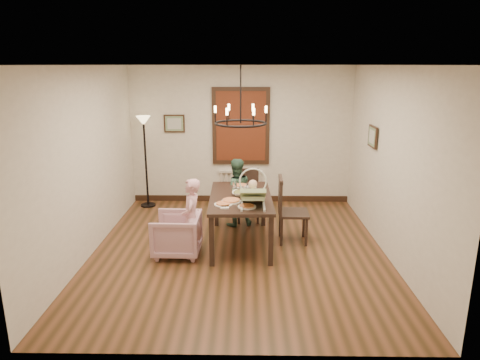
{
  "coord_description": "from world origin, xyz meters",
  "views": [
    {
      "loc": [
        0.12,
        -6.16,
        2.81
      ],
      "look_at": [
        0.02,
        0.33,
        1.05
      ],
      "focal_mm": 32.0,
      "sensor_mm": 36.0,
      "label": 1
    }
  ],
  "objects_px": {
    "seated_man": "(236,198)",
    "baby_bouncer": "(253,193)",
    "drinking_glass": "(241,191)",
    "dining_table": "(241,201)",
    "floor_lamp": "(146,163)",
    "elderly_woman": "(192,225)",
    "armchair": "(177,234)",
    "chair_far": "(248,196)",
    "chair_right": "(293,209)"
  },
  "relations": [
    {
      "from": "seated_man",
      "to": "baby_bouncer",
      "type": "relative_size",
      "value": 1.72
    },
    {
      "from": "dining_table",
      "to": "seated_man",
      "type": "height_order",
      "value": "seated_man"
    },
    {
      "from": "chair_far",
      "to": "seated_man",
      "type": "xyz_separation_m",
      "value": [
        -0.22,
        -0.23,
        0.03
      ]
    },
    {
      "from": "baby_bouncer",
      "to": "drinking_glass",
      "type": "relative_size",
      "value": 4.17
    },
    {
      "from": "dining_table",
      "to": "floor_lamp",
      "type": "height_order",
      "value": "floor_lamp"
    },
    {
      "from": "armchair",
      "to": "floor_lamp",
      "type": "height_order",
      "value": "floor_lamp"
    },
    {
      "from": "dining_table",
      "to": "chair_far",
      "type": "bearing_deg",
      "value": 82.09
    },
    {
      "from": "chair_right",
      "to": "armchair",
      "type": "height_order",
      "value": "chair_right"
    },
    {
      "from": "armchair",
      "to": "seated_man",
      "type": "distance_m",
      "value": 1.53
    },
    {
      "from": "baby_bouncer",
      "to": "chair_right",
      "type": "bearing_deg",
      "value": 41.63
    },
    {
      "from": "chair_right",
      "to": "floor_lamp",
      "type": "distance_m",
      "value": 3.31
    },
    {
      "from": "dining_table",
      "to": "chair_far",
      "type": "height_order",
      "value": "chair_far"
    },
    {
      "from": "chair_right",
      "to": "baby_bouncer",
      "type": "bearing_deg",
      "value": 132.77
    },
    {
      "from": "chair_far",
      "to": "chair_right",
      "type": "bearing_deg",
      "value": -55.79
    },
    {
      "from": "elderly_woman",
      "to": "baby_bouncer",
      "type": "height_order",
      "value": "baby_bouncer"
    },
    {
      "from": "chair_far",
      "to": "elderly_woman",
      "type": "distance_m",
      "value": 1.75
    },
    {
      "from": "drinking_glass",
      "to": "dining_table",
      "type": "bearing_deg",
      "value": -104.19
    },
    {
      "from": "chair_far",
      "to": "baby_bouncer",
      "type": "xyz_separation_m",
      "value": [
        0.07,
        -1.54,
        0.52
      ]
    },
    {
      "from": "drinking_glass",
      "to": "baby_bouncer",
      "type": "bearing_deg",
      "value": -72.1
    },
    {
      "from": "elderly_woman",
      "to": "baby_bouncer",
      "type": "distance_m",
      "value": 1.04
    },
    {
      "from": "baby_bouncer",
      "to": "armchair",
      "type": "bearing_deg",
      "value": 176.99
    },
    {
      "from": "chair_right",
      "to": "drinking_glass",
      "type": "relative_size",
      "value": 7.71
    },
    {
      "from": "seated_man",
      "to": "drinking_glass",
      "type": "bearing_deg",
      "value": 82.09
    },
    {
      "from": "chair_right",
      "to": "seated_man",
      "type": "relative_size",
      "value": 1.08
    },
    {
      "from": "chair_far",
      "to": "drinking_glass",
      "type": "distance_m",
      "value": 1.08
    },
    {
      "from": "armchair",
      "to": "baby_bouncer",
      "type": "bearing_deg",
      "value": 88.11
    },
    {
      "from": "baby_bouncer",
      "to": "drinking_glass",
      "type": "bearing_deg",
      "value": 107.95
    },
    {
      "from": "dining_table",
      "to": "seated_man",
      "type": "xyz_separation_m",
      "value": [
        -0.1,
        0.82,
        -0.21
      ]
    },
    {
      "from": "chair_far",
      "to": "floor_lamp",
      "type": "height_order",
      "value": "floor_lamp"
    },
    {
      "from": "chair_far",
      "to": "baby_bouncer",
      "type": "relative_size",
      "value": 1.62
    },
    {
      "from": "chair_far",
      "to": "seated_man",
      "type": "distance_m",
      "value": 0.32
    },
    {
      "from": "armchair",
      "to": "elderly_woman",
      "type": "bearing_deg",
      "value": 76.92
    },
    {
      "from": "baby_bouncer",
      "to": "drinking_glass",
      "type": "distance_m",
      "value": 0.58
    },
    {
      "from": "chair_far",
      "to": "floor_lamp",
      "type": "bearing_deg",
      "value": 154.28
    },
    {
      "from": "elderly_woman",
      "to": "seated_man",
      "type": "relative_size",
      "value": 0.98
    },
    {
      "from": "armchair",
      "to": "floor_lamp",
      "type": "distance_m",
      "value": 2.56
    },
    {
      "from": "armchair",
      "to": "chair_far",
      "type": "bearing_deg",
      "value": 144.93
    },
    {
      "from": "dining_table",
      "to": "drinking_glass",
      "type": "distance_m",
      "value": 0.17
    },
    {
      "from": "seated_man",
      "to": "chair_right",
      "type": "bearing_deg",
      "value": 126.84
    },
    {
      "from": "floor_lamp",
      "to": "seated_man",
      "type": "bearing_deg",
      "value": -29.94
    },
    {
      "from": "seated_man",
      "to": "elderly_woman",
      "type": "bearing_deg",
      "value": 48.3
    },
    {
      "from": "elderly_woman",
      "to": "floor_lamp",
      "type": "relative_size",
      "value": 0.56
    },
    {
      "from": "chair_right",
      "to": "drinking_glass",
      "type": "distance_m",
      "value": 0.9
    },
    {
      "from": "chair_far",
      "to": "drinking_glass",
      "type": "xyz_separation_m",
      "value": [
        -0.1,
        -1.0,
        0.39
      ]
    },
    {
      "from": "dining_table",
      "to": "drinking_glass",
      "type": "xyz_separation_m",
      "value": [
        0.01,
        0.05,
        0.16
      ]
    },
    {
      "from": "elderly_woman",
      "to": "seated_man",
      "type": "distance_m",
      "value": 1.45
    },
    {
      "from": "armchair",
      "to": "seated_man",
      "type": "xyz_separation_m",
      "value": [
        0.86,
        1.25,
        0.19
      ]
    },
    {
      "from": "elderly_woman",
      "to": "drinking_glass",
      "type": "bearing_deg",
      "value": 125.6
    },
    {
      "from": "chair_far",
      "to": "armchair",
      "type": "relative_size",
      "value": 1.35
    },
    {
      "from": "armchair",
      "to": "seated_man",
      "type": "relative_size",
      "value": 0.7
    }
  ]
}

